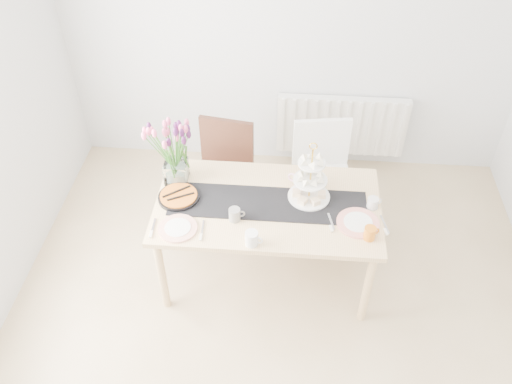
# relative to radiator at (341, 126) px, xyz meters

# --- Properties ---
(room_shell) EXTENTS (4.50, 4.50, 4.50)m
(room_shell) POSITION_rel_radiator_xyz_m (-0.50, -2.19, 0.85)
(room_shell) COLOR tan
(room_shell) RESTS_ON ground
(radiator) EXTENTS (1.20, 0.08, 0.60)m
(radiator) POSITION_rel_radiator_xyz_m (0.00, 0.00, 0.00)
(radiator) COLOR white
(radiator) RESTS_ON room_shell
(dining_table) EXTENTS (1.60, 0.90, 0.75)m
(dining_table) POSITION_rel_radiator_xyz_m (-0.60, -1.43, 0.22)
(dining_table) COLOR tan
(dining_table) RESTS_ON ground
(chair_brown) EXTENTS (0.52, 0.52, 0.91)m
(chair_brown) POSITION_rel_radiator_xyz_m (-1.01, -0.77, 0.08)
(chair_brown) COLOR #361A13
(chair_brown) RESTS_ON ground
(chair_white) EXTENTS (0.53, 0.53, 0.94)m
(chair_white) POSITION_rel_radiator_xyz_m (-0.19, -0.76, 0.10)
(chair_white) COLOR white
(chair_white) RESTS_ON ground
(table_runner) EXTENTS (1.40, 0.35, 0.01)m
(table_runner) POSITION_rel_radiator_xyz_m (-0.60, -1.43, 0.30)
(table_runner) COLOR black
(table_runner) RESTS_ON dining_table
(tulip_vase) EXTENTS (0.60, 0.60, 0.51)m
(tulip_vase) POSITION_rel_radiator_xyz_m (-1.29, -1.22, 0.63)
(tulip_vase) COLOR silver
(tulip_vase) RESTS_ON dining_table
(cake_stand) EXTENTS (0.30, 0.30, 0.44)m
(cake_stand) POSITION_rel_radiator_xyz_m (-0.31, -1.34, 0.43)
(cake_stand) COLOR gold
(cake_stand) RESTS_ON dining_table
(teapot) EXTENTS (0.26, 0.24, 0.14)m
(teapot) POSITION_rel_radiator_xyz_m (-0.36, -1.23, 0.37)
(teapot) COLOR silver
(teapot) RESTS_ON dining_table
(cream_jug) EXTENTS (0.10, 0.10, 0.08)m
(cream_jug) POSITION_rel_radiator_xyz_m (0.13, -1.40, 0.34)
(cream_jug) COLOR silver
(cream_jug) RESTS_ON dining_table
(tart_tin) EXTENTS (0.30, 0.30, 0.04)m
(tart_tin) POSITION_rel_radiator_xyz_m (-1.24, -1.42, 0.32)
(tart_tin) COLOR black
(tart_tin) RESTS_ON dining_table
(mug_grey) EXTENTS (0.10, 0.10, 0.10)m
(mug_grey) POSITION_rel_radiator_xyz_m (-0.82, -1.60, 0.35)
(mug_grey) COLOR gray
(mug_grey) RESTS_ON dining_table
(mug_white) EXTENTS (0.11, 0.11, 0.10)m
(mug_white) POSITION_rel_radiator_xyz_m (-0.68, -1.81, 0.35)
(mug_white) COLOR white
(mug_white) RESTS_ON dining_table
(mug_orange) EXTENTS (0.11, 0.11, 0.10)m
(mug_orange) POSITION_rel_radiator_xyz_m (0.09, -1.70, 0.35)
(mug_orange) COLOR orange
(mug_orange) RESTS_ON dining_table
(plate_left) EXTENTS (0.28, 0.28, 0.01)m
(plate_left) POSITION_rel_radiator_xyz_m (-1.19, -1.72, 0.31)
(plate_left) COLOR white
(plate_left) RESTS_ON dining_table
(plate_right) EXTENTS (0.35, 0.35, 0.02)m
(plate_right) POSITION_rel_radiator_xyz_m (0.03, -1.57, 0.31)
(plate_right) COLOR silver
(plate_right) RESTS_ON dining_table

